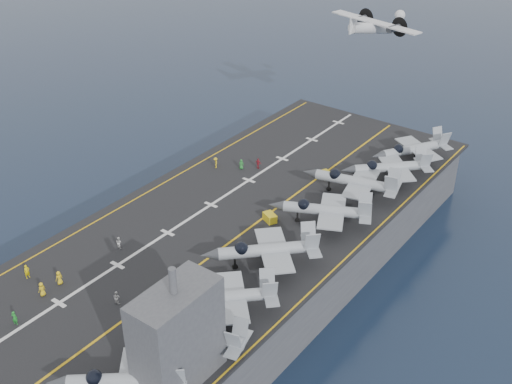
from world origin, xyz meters
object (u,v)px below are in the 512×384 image
Objects in this scene: island_superstructure at (177,326)px; tow_cart_a at (185,275)px; fighter_jet_0 at (126,379)px; transport_plane at (374,28)px.

tow_cart_a is at bearing 130.55° from island_superstructure.
fighter_jet_0 is 20.62m from tow_cart_a.
transport_plane reaches higher than island_superstructure.
island_superstructure is 0.62× the size of transport_plane.
tow_cart_a is (-8.72, 18.59, -1.91)m from fighter_jet_0.
island_superstructure is 7.72m from fighter_jet_0.
fighter_jet_0 is (-2.64, -5.32, -4.93)m from island_superstructure.
transport_plane is (-19.99, 80.23, 9.65)m from island_superstructure.
island_superstructure reaches higher than tow_cart_a.
tow_cart_a is (-11.35, 13.27, -6.84)m from island_superstructure.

